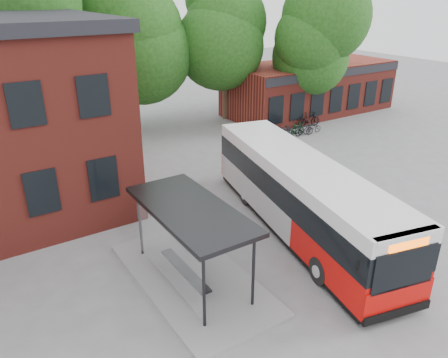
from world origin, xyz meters
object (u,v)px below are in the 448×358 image
bus_shelter (192,244)px  bicycle_2 (273,134)px  bicycle_3 (296,130)px  city_bus (300,197)px  bicycle_4 (289,129)px  bicycle_7 (309,119)px  bicycle_6 (312,128)px  bicycle_1 (284,133)px  bicycle_0 (258,132)px  bicycle_5 (304,130)px

bus_shelter → bicycle_2: (12.22, 10.59, -0.98)m
bicycle_2 → bicycle_3: size_ratio=1.12×
city_bus → bicycle_3: size_ratio=7.80×
city_bus → bicycle_4: city_bus is taller
bicycle_3 → bicycle_7: (2.37, 1.28, 0.08)m
bicycle_4 → bicycle_7: bearing=-60.2°
bicycle_2 → bicycle_4: size_ratio=1.06×
bicycle_6 → bicycle_7: size_ratio=0.83×
bus_shelter → bicycle_1: bus_shelter is taller
bicycle_0 → bicycle_6: size_ratio=1.24×
bicycle_4 → bicycle_5: size_ratio=1.13×
bicycle_0 → bicycle_5: 3.39m
bicycle_3 → bicycle_0: bearing=65.7°
bus_shelter → bicycle_3: bus_shelter is taller
bicycle_2 → bus_shelter: bearing=122.5°
bus_shelter → city_bus: (5.51, 0.60, 0.11)m
bicycle_7 → bicycle_1: bearing=121.2°
city_bus → bicycle_0: bearing=73.6°
bicycle_6 → city_bus: bearing=136.9°
city_bus → bicycle_6: (10.02, 9.70, -1.16)m
bicycle_2 → bicycle_5: 2.48m
bicycle_1 → bicycle_4: 1.43m
bicycle_4 → bicycle_7: (2.55, 0.73, 0.12)m
bicycle_2 → bicycle_7: 4.40m
bus_shelter → bicycle_5: (14.67, 10.19, -1.01)m
bus_shelter → bicycle_5: 17.89m
bicycle_2 → bicycle_4: (1.71, 0.36, -0.03)m
bicycle_5 → bicycle_3: bearing=77.5°
bus_shelter → bicycle_4: (13.94, 10.96, -1.01)m
bicycle_1 → bicycle_7: (3.71, 1.55, 0.03)m
bicycle_1 → bicycle_7: 4.03m
bus_shelter → bicycle_2: size_ratio=3.95×
city_bus → bicycle_1: city_bus is taller
bicycle_0 → bicycle_7: size_ratio=1.03×
city_bus → bicycle_1: 12.02m
city_bus → bicycle_5: (9.16, 9.59, -1.12)m
bus_shelter → bicycle_1: 16.33m
city_bus → bicycle_6: size_ratio=8.01×
bicycle_0 → bicycle_6: 4.18m
bicycle_2 → bicycle_7: bicycle_7 is taller
bicycle_5 → bus_shelter: bearing=133.0°
bicycle_3 → bicycle_5: 0.59m
bicycle_3 → bicycle_4: bicycle_3 is taller
bicycle_3 → bicycle_5: bearing=-114.2°
bicycle_4 → bicycle_0: bearing=93.7°
bicycle_1 → bicycle_6: size_ratio=1.15×
bicycle_1 → bicycle_3: bearing=-84.8°
bus_shelter → city_bus: size_ratio=0.57×
bicycle_1 → bicycle_2: (-0.55, 0.46, -0.06)m
bus_shelter → bicycle_7: bus_shelter is taller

